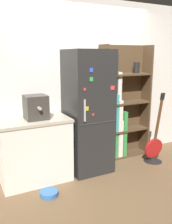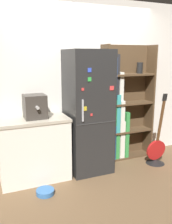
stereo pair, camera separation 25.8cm
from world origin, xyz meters
The scene contains 8 objects.
ground_plane centered at (0.00, 0.00, 0.00)m, with size 16.00×16.00×0.00m, color brown.
wall_back centered at (0.00, 0.47, 1.30)m, with size 8.00×0.05×2.60m.
refrigerator centered at (0.00, 0.14, 0.91)m, with size 0.62×0.64×1.83m.
bookshelf centered at (0.68, 0.34, 0.83)m, with size 0.90×0.28×1.91m.
kitchen_counter centered at (-0.83, 0.17, 0.45)m, with size 0.97×0.59×0.90m.
espresso_machine centered at (-0.79, 0.14, 1.06)m, with size 0.29×0.34×0.32m.
guitar centered at (1.10, -0.12, 0.17)m, with size 0.34×0.31×1.18m.
pet_bowl centered at (-0.80, -0.33, 0.03)m, with size 0.23×0.23×0.06m.
Camera 2 is at (-1.46, -3.20, 1.74)m, focal length 40.00 mm.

